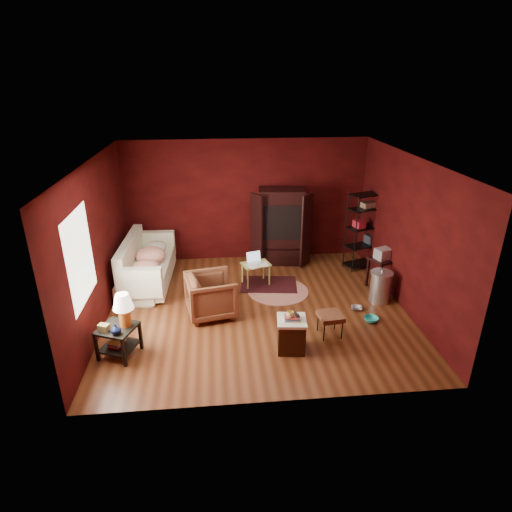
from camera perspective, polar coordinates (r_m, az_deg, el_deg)
The scene contains 18 objects.
room at distance 7.53m, azimuth -0.14°, elevation 2.17°, with size 5.54×5.04×2.84m.
sofa at distance 9.17m, azimuth -14.54°, elevation -1.52°, with size 1.97×0.58×0.77m, color white.
armchair at distance 7.82m, azimuth -6.03°, elevation -4.98°, with size 0.84×0.78×0.86m, color black.
pet_bowl_steel at distance 8.29m, azimuth 13.29°, elevation -6.29°, with size 0.22×0.05×0.22m, color #B1B3B8.
pet_bowl_turquoise at distance 7.98m, azimuth 15.18°, elevation -7.63°, with size 0.25×0.08×0.25m, color #28BEB7.
vase at distance 6.81m, azimuth -18.19°, elevation -9.27°, with size 0.15×0.16×0.15m, color #0C1740.
mug at distance 6.70m, azimuth 4.60°, elevation -7.67°, with size 0.12×0.09×0.12m, color #FDE37C.
side_table at distance 6.95m, azimuth -17.60°, elevation -8.03°, with size 0.69×0.69×1.05m.
sofa_cushions at distance 9.16m, azimuth -14.50°, elevation -1.14°, with size 0.97×2.21×0.91m.
hamper at distance 6.93m, azimuth 4.72°, elevation -10.29°, with size 0.50×0.50×0.64m.
footstool at distance 7.33m, azimuth 9.90°, elevation -8.00°, with size 0.43×0.43×0.40m.
rug_round at distance 8.78m, azimuth 2.95°, elevation -4.67°, with size 1.57×1.57×0.01m.
rug_oriental at distance 9.02m, azimuth 1.71°, elevation -3.78°, with size 1.25×0.92×0.01m.
laptop_desk at distance 8.87m, azimuth -0.04°, elevation -1.30°, with size 0.64×0.55×0.69m.
tv_armoire at distance 9.76m, azimuth 3.35°, elevation 4.07°, with size 1.37×0.82×1.75m.
wire_shelving at distance 9.83m, azimuth 14.48°, elevation 3.72°, with size 0.92×0.62×1.73m.
small_stand at distance 9.01m, azimuth 16.52°, elevation -0.35°, with size 0.57×0.57×0.87m.
trash_can at distance 8.61m, azimuth 16.25°, elevation -3.92°, with size 0.46×0.46×0.67m.
Camera 1 is at (-0.72, -7.01, 4.11)m, focal length 30.00 mm.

